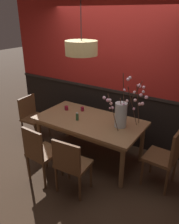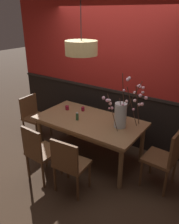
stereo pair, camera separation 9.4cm
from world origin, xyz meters
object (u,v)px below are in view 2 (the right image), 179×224
at_px(chair_near_side_right, 69,163).
at_px(chair_near_side_left, 39,151).
at_px(chair_head_east_end, 165,156).
at_px(chair_head_west_end, 34,115).
at_px(candle_holder_nearer_center, 67,108).
at_px(vase_with_blossoms, 121,114).
at_px(dining_table, 90,124).
at_px(candle_holder_nearer_edge, 83,109).
at_px(pendant_lamp, 81,48).
at_px(chair_far_side_left, 102,110).
at_px(condiment_bottle, 77,116).

relative_size(chair_near_side_right, chair_near_side_left, 0.95).
bearing_deg(chair_head_east_end, chair_head_west_end, -179.67).
height_order(chair_head_west_end, candle_holder_nearer_center, chair_head_west_end).
bearing_deg(candle_holder_nearer_center, chair_head_west_end, -169.27).
xyz_separation_m(chair_head_east_end, vase_with_blossoms, (-0.76, 0.08, 0.43)).
relative_size(chair_near_side_left, candle_holder_nearer_center, 11.89).
bearing_deg(chair_head_west_end, dining_table, 1.30).
distance_m(dining_table, chair_near_side_right, 0.92).
xyz_separation_m(dining_table, candle_holder_nearer_edge, (-0.31, 0.24, 0.12)).
bearing_deg(chair_near_side_right, dining_table, 106.50).
bearing_deg(chair_near_side_right, pendant_lamp, 113.47).
relative_size(chair_near_side_left, pendant_lamp, 0.90).
distance_m(chair_head_west_end, candle_holder_nearer_center, 0.83).
distance_m(chair_head_west_end, vase_with_blossoms, 1.96).
bearing_deg(candle_holder_nearer_edge, chair_far_side_left, 90.58).
distance_m(chair_head_west_end, candle_holder_nearer_edge, 1.11).
bearing_deg(chair_head_west_end, candle_holder_nearer_edge, 14.50).
xyz_separation_m(condiment_bottle, pendant_lamp, (0.09, 0.02, 1.11)).
distance_m(chair_head_east_end, candle_holder_nearer_center, 1.91).
bearing_deg(pendant_lamp, chair_near_side_right, -66.53).
relative_size(chair_near_side_left, candle_holder_nearer_edge, 12.10).
relative_size(chair_far_side_left, vase_with_blossoms, 1.04).
xyz_separation_m(chair_near_side_right, vase_with_blossoms, (0.29, 0.93, 0.46)).
bearing_deg(condiment_bottle, dining_table, 37.15).
relative_size(chair_head_east_end, vase_with_blossoms, 1.08).
xyz_separation_m(candle_holder_nearer_center, candle_holder_nearer_edge, (0.27, 0.12, -0.00)).
bearing_deg(vase_with_blossoms, chair_head_west_end, -177.14).
relative_size(chair_head_west_end, pendant_lamp, 0.86).
height_order(chair_head_east_end, condiment_bottle, chair_head_east_end).
bearing_deg(chair_far_side_left, pendant_lamp, -76.78).
distance_m(chair_near_side_left, pendant_lamp, 1.63).
bearing_deg(candle_holder_nearer_edge, candle_holder_nearer_center, -155.54).
bearing_deg(dining_table, chair_head_east_end, -0.66).
bearing_deg(dining_table, candle_holder_nearer_center, 168.76).
bearing_deg(condiment_bottle, chair_head_west_end, 175.49).
bearing_deg(chair_head_east_end, candle_holder_nearer_edge, 171.12).
height_order(candle_holder_nearer_center, pendant_lamp, pendant_lamp).
xyz_separation_m(chair_far_side_left, pendant_lamp, (0.24, -1.02, 1.40)).
xyz_separation_m(chair_near_side_left, chair_far_side_left, (-0.04, 1.83, 0.00)).
distance_m(chair_far_side_left, condiment_bottle, 1.10).
relative_size(chair_near_side_left, chair_head_east_end, 0.96).
relative_size(dining_table, chair_head_west_end, 2.05).
bearing_deg(candle_holder_nearer_edge, dining_table, -37.56).
xyz_separation_m(chair_near_side_left, pendant_lamp, (0.20, 0.80, 1.40)).
distance_m(chair_near_side_right, chair_far_side_left, 1.88).
relative_size(chair_head_west_end, condiment_bottle, 6.40).
bearing_deg(pendant_lamp, candle_holder_nearer_center, 156.87).
height_order(chair_head_east_end, chair_far_side_left, chair_head_east_end).
height_order(chair_head_east_end, pendant_lamp, pendant_lamp).
relative_size(dining_table, condiment_bottle, 13.12).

